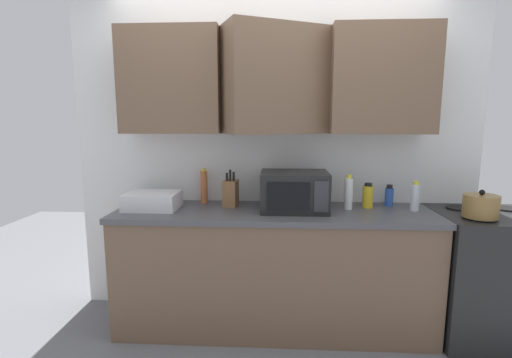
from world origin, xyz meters
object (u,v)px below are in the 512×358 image
object	(u,v)px
knife_block	(231,193)
bottle_clear_tall	(415,197)
microwave	(294,191)
bottle_spice_jar	(204,187)
bottle_yellow_mustard	(368,196)
bottle_blue_cleaner	(389,196)
stove_range	(487,275)
kettle	(481,206)
bottle_white_jar	(348,193)
dish_rack	(153,201)

from	to	relation	value
knife_block	bottle_clear_tall	size ratio (longest dim) A/B	1.30
microwave	bottle_spice_jar	xyz separation A→B (m)	(-0.70, 0.19, -0.01)
bottle_yellow_mustard	microwave	bearing A→B (deg)	-168.54
bottle_blue_cleaner	bottle_yellow_mustard	xyz separation A→B (m)	(-0.18, -0.07, 0.01)
stove_range	knife_block	size ratio (longest dim) A/B	3.24
knife_block	bottle_spice_jar	world-z (taller)	knife_block
bottle_clear_tall	bottle_yellow_mustard	world-z (taller)	bottle_clear_tall
stove_range	bottle_blue_cleaner	world-z (taller)	bottle_blue_cleaner
knife_block	bottle_yellow_mustard	bearing A→B (deg)	1.36
kettle	bottle_spice_jar	bearing A→B (deg)	169.22
bottle_yellow_mustard	bottle_blue_cleaner	bearing A→B (deg)	20.57
stove_range	bottle_clear_tall	size ratio (longest dim) A/B	4.20
kettle	bottle_white_jar	world-z (taller)	bottle_white_jar
stove_range	bottle_yellow_mustard	size ratio (longest dim) A/B	4.92
stove_range	kettle	distance (m)	0.58
bottle_yellow_mustard	bottle_spice_jar	bearing A→B (deg)	176.25
bottle_white_jar	bottle_spice_jar	xyz separation A→B (m)	(-1.09, 0.14, 0.01)
kettle	dish_rack	distance (m)	2.27
kettle	bottle_spice_jar	xyz separation A→B (m)	(-1.91, 0.36, 0.04)
kettle	bottle_blue_cleaner	xyz separation A→B (m)	(-0.49, 0.35, -0.01)
kettle	dish_rack	world-z (taller)	kettle
stove_range	dish_rack	world-z (taller)	dish_rack
bottle_white_jar	bottle_spice_jar	size ratio (longest dim) A/B	0.93
kettle	microwave	distance (m)	1.23
stove_range	knife_block	xyz separation A→B (m)	(-1.86, 0.12, 0.55)
stove_range	bottle_clear_tall	xyz separation A→B (m)	(-0.52, 0.06, 0.55)
stove_range	bottle_blue_cleaner	distance (m)	0.87
dish_rack	knife_block	world-z (taller)	knife_block
bottle_clear_tall	bottle_white_jar	size ratio (longest dim) A/B	0.85
bottle_white_jar	dish_rack	bearing A→B (deg)	-177.40
knife_block	bottle_clear_tall	world-z (taller)	knife_block
microwave	dish_rack	size ratio (longest dim) A/B	1.26
knife_block	bottle_white_jar	bearing A→B (deg)	-2.17
bottle_blue_cleaner	bottle_white_jar	size ratio (longest dim) A/B	0.63
knife_block	bottle_blue_cleaner	distance (m)	1.20
dish_rack	bottle_clear_tall	distance (m)	1.91
bottle_clear_tall	microwave	bearing A→B (deg)	-178.11
bottle_blue_cleaner	bottle_clear_tall	size ratio (longest dim) A/B	0.75
bottle_blue_cleaner	bottle_white_jar	bearing A→B (deg)	-159.52
bottle_blue_cleaner	bottle_yellow_mustard	world-z (taller)	bottle_yellow_mustard
bottle_yellow_mustard	bottle_spice_jar	size ratio (longest dim) A/B	0.68
knife_block	bottle_white_jar	size ratio (longest dim) A/B	1.10
bottle_clear_tall	bottle_spice_jar	world-z (taller)	bottle_spice_jar
bottle_clear_tall	stove_range	bearing A→B (deg)	-6.49
dish_rack	bottle_clear_tall	size ratio (longest dim) A/B	1.75
bottle_yellow_mustard	kettle	bearing A→B (deg)	-22.96
microwave	knife_block	bearing A→B (deg)	169.52
microwave	bottle_clear_tall	distance (m)	0.87
stove_range	bottle_yellow_mustard	bearing A→B (deg)	170.33
bottle_blue_cleaner	kettle	bearing A→B (deg)	-35.33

